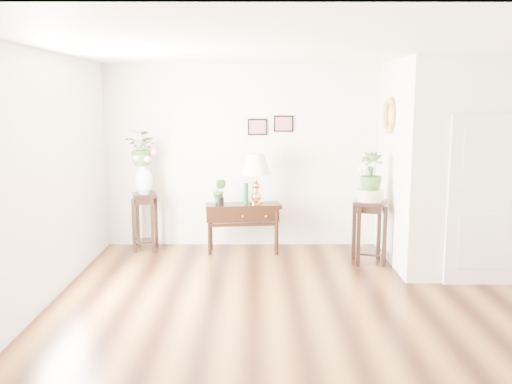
{
  "coord_description": "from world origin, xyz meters",
  "views": [
    {
      "loc": [
        -0.69,
        -6.02,
        2.27
      ],
      "look_at": [
        -0.68,
        1.3,
        1.07
      ],
      "focal_mm": 40.0,
      "sensor_mm": 36.0,
      "label": 1
    }
  ],
  "objects_px": {
    "plant_stand_b": "(369,232)",
    "plant_stand_a": "(145,222)",
    "console_table": "(243,228)",
    "table_lamp": "(256,180)"
  },
  "relations": [
    {
      "from": "table_lamp",
      "to": "console_table",
      "type": "bearing_deg",
      "value": 180.0
    },
    {
      "from": "console_table",
      "to": "plant_stand_b",
      "type": "height_order",
      "value": "plant_stand_b"
    },
    {
      "from": "table_lamp",
      "to": "plant_stand_a",
      "type": "distance_m",
      "value": 1.8
    },
    {
      "from": "plant_stand_b",
      "to": "plant_stand_a",
      "type": "bearing_deg",
      "value": 168.17
    },
    {
      "from": "console_table",
      "to": "plant_stand_b",
      "type": "distance_m",
      "value": 1.85
    },
    {
      "from": "console_table",
      "to": "plant_stand_b",
      "type": "relative_size",
      "value": 1.26
    },
    {
      "from": "plant_stand_a",
      "to": "console_table",
      "type": "bearing_deg",
      "value": -4.9
    },
    {
      "from": "plant_stand_a",
      "to": "plant_stand_b",
      "type": "height_order",
      "value": "plant_stand_b"
    },
    {
      "from": "table_lamp",
      "to": "plant_stand_b",
      "type": "height_order",
      "value": "table_lamp"
    },
    {
      "from": "plant_stand_a",
      "to": "plant_stand_b",
      "type": "bearing_deg",
      "value": -11.83
    }
  ]
}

